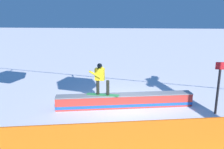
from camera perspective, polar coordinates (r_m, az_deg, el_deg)
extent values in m
plane|color=white|center=(10.90, 3.09, -7.79)|extent=(120.00, 120.00, 0.00)
cube|color=red|center=(10.79, 3.11, -6.37)|extent=(6.12, 1.64, 0.57)
cube|color=blue|center=(10.84, 3.10, -7.08)|extent=(6.13, 1.65, 0.14)
cube|color=gray|center=(10.69, 3.13, -4.83)|extent=(6.13, 1.70, 0.04)
cube|color=#34934B|center=(10.57, -2.21, -4.87)|extent=(1.47, 0.44, 0.01)
cylinder|color=black|center=(10.52, -3.42, -3.05)|extent=(0.15, 0.15, 0.66)
cylinder|color=black|center=(10.42, -1.02, -3.20)|extent=(0.15, 0.15, 0.66)
cube|color=yellow|center=(10.33, -2.96, 0.07)|extent=(0.42, 0.28, 0.53)
sphere|color=black|center=(10.25, -2.99, 2.11)|extent=(0.22, 0.22, 0.22)
cylinder|color=yellow|center=(10.22, -4.17, 0.04)|extent=(0.53, 0.14, 0.34)
cylinder|color=yellow|center=(10.46, -2.22, 0.41)|extent=(0.18, 0.11, 0.56)
cube|color=orange|center=(7.21, 2.02, -15.23)|extent=(9.30, 1.85, 1.09)
cylinder|color=#262628|center=(10.79, 24.02, -3.86)|extent=(0.10, 0.10, 1.92)
cube|color=red|center=(10.52, 24.63, 1.91)|extent=(0.40, 0.04, 0.30)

